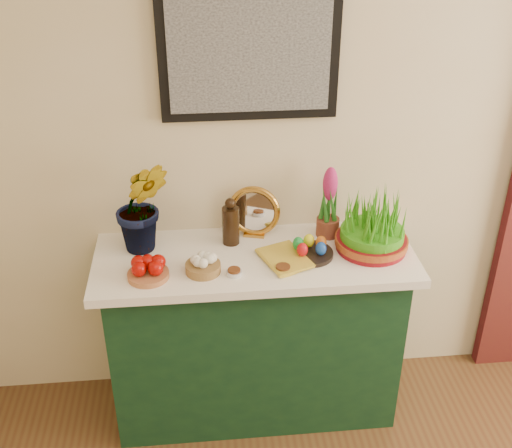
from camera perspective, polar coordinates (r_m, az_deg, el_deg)
The scene contains 13 objects.
sideboard at distance 3.08m, azimuth -0.09°, elevation -10.02°, with size 1.30×0.45×0.85m, color #153B1D.
tablecloth at distance 2.81m, azimuth -0.10°, elevation -3.04°, with size 1.40×0.55×0.04m, color white.
hyacinth_green at distance 2.75m, azimuth -10.20°, elevation 2.86°, with size 0.28×0.24×0.56m, color #246A1E.
apple_bowl at distance 2.67m, azimuth -9.60°, elevation -4.05°, with size 0.19×0.19×0.09m.
garlic_basket at distance 2.68m, azimuth -4.74°, elevation -3.64°, with size 0.15×0.15×0.08m.
vinegar_cruet at distance 2.84m, azimuth -2.26°, elevation 0.05°, with size 0.08×0.08×0.22m.
mirror at distance 2.89m, azimuth -0.17°, elevation 1.08°, with size 0.24×0.11×0.24m.
book at distance 2.71m, azimuth 0.96°, elevation -3.48°, with size 0.16×0.23×0.03m, color gold.
spice_dish_left at distance 2.66m, azimuth -1.95°, elevation -4.29°, with size 0.07×0.07×0.03m.
spice_dish_right at distance 2.68m, azimuth 2.42°, elevation -4.04°, with size 0.08×0.08×0.03m.
egg_plate at distance 2.79m, azimuth 4.84°, elevation -2.27°, with size 0.21×0.21×0.08m.
hyacinth_pink at distance 2.89m, azimuth 6.50°, elevation 1.66°, with size 0.10×0.10×0.34m.
wheatgrass_sabzeh at distance 2.83m, azimuth 10.35°, elevation -0.17°, with size 0.32×0.32×0.26m.
Camera 1 is at (-0.65, -0.35, 2.39)m, focal length 45.00 mm.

